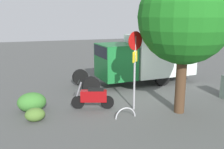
# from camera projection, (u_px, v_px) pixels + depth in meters

# --- Properties ---
(ground_plane) EXTENTS (60.00, 60.00, 0.00)m
(ground_plane) POSITION_uv_depth(u_px,v_px,m) (140.00, 100.00, 11.98)
(ground_plane) COLOR #4D4E4D
(box_truck_near) EXTENTS (7.09, 2.70, 2.78)m
(box_truck_near) POSITION_uv_depth(u_px,v_px,m) (146.00, 56.00, 14.78)
(box_truck_near) COLOR black
(box_truck_near) RESTS_ON ground
(motorcycle) EXTENTS (1.75, 0.79, 1.20)m
(motorcycle) POSITION_uv_depth(u_px,v_px,m) (93.00, 97.00, 10.82)
(motorcycle) COLOR black
(motorcycle) RESTS_ON ground
(stop_sign) EXTENTS (0.71, 0.33, 3.27)m
(stop_sign) POSITION_uv_depth(u_px,v_px,m) (135.00, 58.00, 10.35)
(stop_sign) COLOR #9E9EA3
(stop_sign) RESTS_ON ground
(street_tree) EXTENTS (3.60, 3.60, 5.62)m
(street_tree) POSITION_uv_depth(u_px,v_px,m) (185.00, 18.00, 9.68)
(street_tree) COLOR #47301E
(street_tree) RESTS_ON ground
(bike_rack_hoop) EXTENTS (0.85, 0.07, 0.85)m
(bike_rack_hoop) POSITION_uv_depth(u_px,v_px,m) (125.00, 118.00, 9.96)
(bike_rack_hoop) COLOR #B7B7BC
(bike_rack_hoop) RESTS_ON ground
(shrub_near_sign) EXTENTS (0.74, 0.61, 0.51)m
(shrub_near_sign) POSITION_uv_depth(u_px,v_px,m) (35.00, 115.00, 9.60)
(shrub_near_sign) COLOR #4C712D
(shrub_near_sign) RESTS_ON ground
(shrub_mid_verge) EXTENTS (1.16, 0.95, 0.79)m
(shrub_mid_verge) POSITION_uv_depth(u_px,v_px,m) (32.00, 102.00, 10.54)
(shrub_mid_verge) COLOR #3B7A2F
(shrub_mid_verge) RESTS_ON ground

